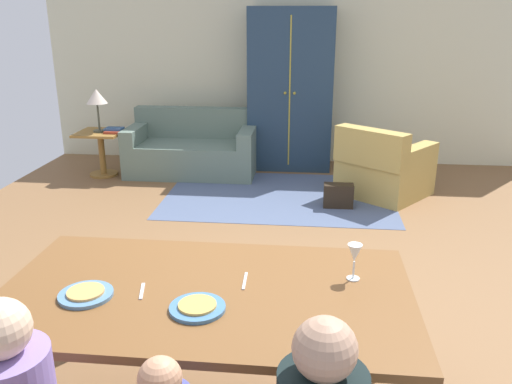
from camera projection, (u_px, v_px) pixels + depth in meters
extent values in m
cube|color=brown|center=(274.00, 258.00, 4.57)|extent=(6.84, 6.47, 0.02)
cube|color=beige|center=(292.00, 64.00, 7.23)|extent=(6.84, 0.10, 2.70)
cube|color=brown|center=(206.00, 293.00, 2.50)|extent=(1.95, 1.08, 0.04)
cube|color=brown|center=(73.00, 301.00, 3.16)|extent=(0.06, 0.06, 0.72)
cube|color=brown|center=(383.00, 319.00, 2.98)|extent=(0.06, 0.06, 0.72)
cylinder|color=#537EA3|center=(86.00, 295.00, 2.43)|extent=(0.25, 0.25, 0.02)
cylinder|color=tan|center=(86.00, 292.00, 2.42)|extent=(0.17, 0.17, 0.01)
cylinder|color=teal|center=(197.00, 308.00, 2.32)|extent=(0.25, 0.25, 0.02)
cylinder|color=gold|center=(197.00, 305.00, 2.31)|extent=(0.17, 0.17, 0.01)
cylinder|color=silver|center=(353.00, 278.00, 2.59)|extent=(0.06, 0.06, 0.01)
cylinder|color=silver|center=(354.00, 270.00, 2.57)|extent=(0.01, 0.01, 0.09)
cone|color=silver|center=(355.00, 253.00, 2.55)|extent=(0.07, 0.07, 0.09)
cube|color=silver|center=(142.00, 291.00, 2.47)|extent=(0.05, 0.15, 0.01)
cube|color=silver|center=(245.00, 281.00, 2.57)|extent=(0.02, 0.17, 0.01)
sphere|color=beige|center=(0.00, 329.00, 1.75)|extent=(0.21, 0.21, 0.21)
sphere|color=tan|center=(160.00, 379.00, 1.74)|extent=(0.15, 0.15, 0.15)
sphere|color=tan|center=(325.00, 349.00, 1.64)|extent=(0.21, 0.21, 0.21)
cube|color=#4E5C7B|center=(279.00, 196.00, 6.10)|extent=(2.60, 1.80, 0.01)
cube|color=slate|center=(192.00, 158.00, 6.91)|extent=(1.65, 0.84, 0.42)
cube|color=slate|center=(197.00, 122.00, 7.10)|extent=(1.65, 0.20, 0.40)
cube|color=slate|center=(136.00, 134.00, 6.88)|extent=(0.18, 0.84, 0.20)
cube|color=slate|center=(248.00, 136.00, 6.73)|extent=(0.18, 0.84, 0.20)
cube|color=tan|center=(385.00, 177.00, 6.10)|extent=(1.19, 1.19, 0.42)
cube|color=tan|center=(371.00, 148.00, 5.74)|extent=(0.79, 0.68, 0.40)
cube|color=tan|center=(413.00, 156.00, 5.78)|extent=(0.66, 0.77, 0.20)
cube|color=tan|center=(362.00, 146.00, 6.23)|extent=(0.66, 0.77, 0.20)
cube|color=#223950|center=(291.00, 90.00, 6.96)|extent=(1.10, 0.56, 2.10)
cube|color=gold|center=(290.00, 93.00, 6.69)|extent=(0.02, 0.01, 1.89)
sphere|color=gold|center=(285.00, 93.00, 6.69)|extent=(0.04, 0.04, 0.04)
sphere|color=gold|center=(294.00, 93.00, 6.68)|extent=(0.04, 0.04, 0.04)
cube|color=olive|center=(100.00, 133.00, 6.72)|extent=(0.56, 0.56, 0.03)
cylinder|color=olive|center=(102.00, 155.00, 6.81)|extent=(0.08, 0.08, 0.55)
cylinder|color=olive|center=(104.00, 174.00, 6.89)|extent=(0.36, 0.36, 0.03)
cylinder|color=#444737|center=(100.00, 131.00, 6.71)|extent=(0.16, 0.16, 0.02)
cylinder|color=#444737|center=(98.00, 117.00, 6.65)|extent=(0.02, 0.02, 0.34)
cone|color=beige|center=(96.00, 96.00, 6.57)|extent=(0.26, 0.26, 0.18)
cube|color=maroon|center=(114.00, 132.00, 6.63)|extent=(0.22, 0.16, 0.03)
cube|color=#2E4E7B|center=(114.00, 129.00, 6.68)|extent=(0.22, 0.16, 0.03)
cube|color=black|center=(338.00, 196.00, 5.71)|extent=(0.32, 0.16, 0.26)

